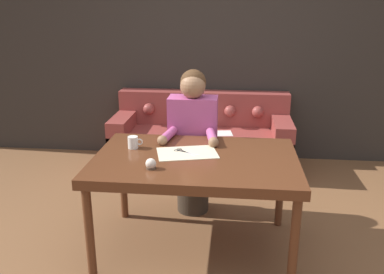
# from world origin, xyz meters

# --- Properties ---
(ground_plane) EXTENTS (16.00, 16.00, 0.00)m
(ground_plane) POSITION_xyz_m (0.00, 0.00, 0.00)
(ground_plane) COLOR brown
(wall_back) EXTENTS (8.00, 0.06, 2.60)m
(wall_back) POSITION_xyz_m (0.00, 2.10, 1.30)
(wall_back) COLOR #2D2823
(wall_back) RESTS_ON ground_plane
(dining_table) EXTENTS (1.44, 0.96, 0.74)m
(dining_table) POSITION_xyz_m (-0.07, 0.07, 0.68)
(dining_table) COLOR #562D19
(dining_table) RESTS_ON ground_plane
(couch) EXTENTS (1.94, 0.77, 0.82)m
(couch) POSITION_xyz_m (-0.16, 1.71, 0.30)
(couch) COLOR brown
(couch) RESTS_ON ground_plane
(person) EXTENTS (0.47, 0.56, 1.27)m
(person) POSITION_xyz_m (-0.15, 0.67, 0.65)
(person) COLOR #33281E
(person) RESTS_ON ground_plane
(pattern_paper_main) EXTENTS (0.48, 0.38, 0.00)m
(pattern_paper_main) POSITION_xyz_m (-0.14, 0.14, 0.75)
(pattern_paper_main) COLOR beige
(pattern_paper_main) RESTS_ON dining_table
(scissors) EXTENTS (0.20, 0.16, 0.01)m
(scissors) POSITION_xyz_m (-0.17, 0.16, 0.75)
(scissors) COLOR silver
(scissors) RESTS_ON dining_table
(mug) EXTENTS (0.11, 0.08, 0.09)m
(mug) POSITION_xyz_m (-0.55, 0.21, 0.79)
(mug) COLOR silver
(mug) RESTS_ON dining_table
(pin_cushion) EXTENTS (0.07, 0.07, 0.07)m
(pin_cushion) POSITION_xyz_m (-0.34, -0.18, 0.78)
(pin_cushion) COLOR #4C3828
(pin_cushion) RESTS_ON dining_table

